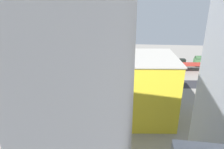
% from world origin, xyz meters
% --- Properties ---
extents(ground_plane, '(146.03, 146.03, 0.00)m').
position_xyz_m(ground_plane, '(0.00, 0.00, 0.00)').
color(ground_plane, gray).
rests_on(ground_plane, ground).
extents(rail_bed, '(92.01, 20.26, 0.01)m').
position_xyz_m(rail_bed, '(0.00, -21.92, 0.00)').
color(rail_bed, '#5B544C').
rests_on(rail_bed, ground).
extents(street_asphalt, '(91.67, 15.10, 0.01)m').
position_xyz_m(street_asphalt, '(0.00, 2.54, 0.00)').
color(street_asphalt, '#2D2D33').
rests_on(street_asphalt, ground).
extents(track_rails, '(91.07, 13.85, 0.12)m').
position_xyz_m(track_rails, '(0.00, -21.92, 0.18)').
color(track_rails, '#9E9EA8').
rests_on(track_rails, ground).
extents(platform_canopy_near, '(65.19, 9.50, 4.34)m').
position_xyz_m(platform_canopy_near, '(-3.99, -13.47, 4.11)').
color(platform_canopy_near, '#A82D23').
rests_on(platform_canopy_near, ground).
extents(platform_canopy_far, '(58.09, 8.64, 3.93)m').
position_xyz_m(platform_canopy_far, '(12.24, -20.69, 3.71)').
color(platform_canopy_far, '#B73328').
rests_on(platform_canopy_far, ground).
extents(locomotive, '(16.11, 3.73, 5.06)m').
position_xyz_m(locomotive, '(-21.71, -25.01, 1.81)').
color(locomotive, black).
rests_on(locomotive, ground).
extents(passenger_coach, '(19.54, 4.39, 5.98)m').
position_xyz_m(passenger_coach, '(-42.34, -25.01, 3.13)').
color(passenger_coach, black).
rests_on(passenger_coach, ground).
extents(parked_car_0, '(4.72, 2.23, 1.79)m').
position_xyz_m(parked_car_0, '(-16.07, 5.94, 0.79)').
color(parked_car_0, black).
rests_on(parked_car_0, ground).
extents(parked_car_1, '(4.53, 2.05, 1.58)m').
position_xyz_m(parked_car_1, '(-7.02, 6.22, 0.70)').
color(parked_car_1, black).
rests_on(parked_car_1, ground).
extents(parked_car_2, '(4.80, 2.15, 1.75)m').
position_xyz_m(parked_car_2, '(0.64, 6.16, 0.78)').
color(parked_car_2, black).
rests_on(parked_car_2, ground).
extents(parked_car_3, '(4.62, 2.16, 1.75)m').
position_xyz_m(parked_car_3, '(9.07, 6.04, 0.77)').
color(parked_car_3, black).
rests_on(parked_car_3, ground).
extents(parked_car_4, '(4.50, 2.19, 1.75)m').
position_xyz_m(parked_car_4, '(17.58, 5.77, 0.78)').
color(parked_car_4, black).
rests_on(parked_car_4, ground).
extents(parked_car_5, '(4.71, 2.02, 1.54)m').
position_xyz_m(parked_car_5, '(25.67, 5.89, 0.69)').
color(parked_car_5, black).
rests_on(parked_car_5, ground).
extents(parked_car_6, '(4.66, 1.99, 1.62)m').
position_xyz_m(parked_car_6, '(33.86, 5.89, 0.73)').
color(parked_car_6, black).
rests_on(parked_car_6, ground).
extents(parked_car_7, '(4.39, 2.19, 1.71)m').
position_xyz_m(parked_car_7, '(42.01, 5.46, 0.77)').
color(parked_car_7, black).
rests_on(parked_car_7, ground).
extents(construction_building, '(31.62, 20.63, 20.44)m').
position_xyz_m(construction_building, '(4.50, 29.22, 10.22)').
color(construction_building, yellow).
rests_on(construction_building, ground).
extents(construction_roof_slab, '(32.26, 21.27, 0.40)m').
position_xyz_m(construction_roof_slab, '(4.50, 29.22, 20.64)').
color(construction_roof_slab, '#B7B2A8').
rests_on(construction_roof_slab, construction_building).
extents(tower_crane, '(23.10, 7.71, 31.36)m').
position_xyz_m(tower_crane, '(25.14, 30.76, 18.32)').
color(tower_crane, gray).
rests_on(tower_crane, ground).
extents(box_truck_0, '(10.26, 3.57, 3.14)m').
position_xyz_m(box_truck_0, '(9.18, 13.20, 1.58)').
color(box_truck_0, black).
rests_on(box_truck_0, ground).
extents(box_truck_1, '(9.46, 2.49, 3.43)m').
position_xyz_m(box_truck_1, '(-0.42, 14.99, 1.68)').
color(box_truck_1, black).
rests_on(box_truck_1, ground).
extents(street_tree_0, '(5.30, 5.30, 8.01)m').
position_xyz_m(street_tree_0, '(31.46, -1.87, 5.34)').
color(street_tree_0, brown).
rests_on(street_tree_0, ground).
extents(street_tree_1, '(5.23, 5.23, 8.31)m').
position_xyz_m(street_tree_1, '(26.13, -2.46, 5.67)').
color(street_tree_1, brown).
rests_on(street_tree_1, ground).
extents(street_tree_2, '(5.30, 5.30, 8.18)m').
position_xyz_m(street_tree_2, '(-15.15, -3.05, 5.52)').
color(street_tree_2, brown).
rests_on(street_tree_2, ground).
extents(street_tree_3, '(5.78, 5.78, 8.02)m').
position_xyz_m(street_tree_3, '(17.11, -1.67, 5.12)').
color(street_tree_3, brown).
rests_on(street_tree_3, ground).
extents(traffic_light, '(0.50, 0.36, 6.95)m').
position_xyz_m(traffic_light, '(20.84, 7.47, 4.58)').
color(traffic_light, '#333333').
rests_on(traffic_light, ground).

